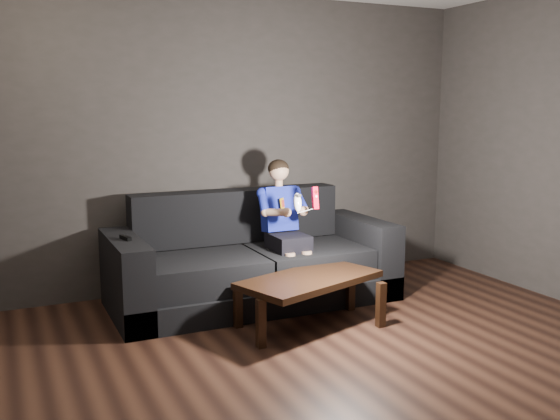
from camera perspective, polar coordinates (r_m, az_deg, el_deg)
name	(u,v)px	position (r m, az deg, el deg)	size (l,w,h in m)	color
floor	(365,389)	(3.93, 7.80, -15.89)	(5.00, 5.00, 0.00)	black
back_wall	(222,143)	(5.83, -5.29, 6.14)	(5.00, 0.04, 2.70)	#35312E
sofa	(252,267)	(5.45, -2.61, -5.19)	(2.42, 1.05, 0.94)	black
child	(284,215)	(5.40, 0.36, -0.47)	(0.44, 0.54, 1.08)	black
wii_remote_red	(315,198)	(5.03, 3.23, 1.11)	(0.05, 0.07, 0.18)	red
nunchuk_white	(298,202)	(4.97, 1.61, 0.69)	(0.08, 0.11, 0.17)	white
wii_remote_black	(126,238)	(4.98, -13.94, -2.48)	(0.07, 0.15, 0.03)	black
coffee_table	(310,283)	(4.79, 2.73, -6.71)	(1.22, 0.88, 0.40)	black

